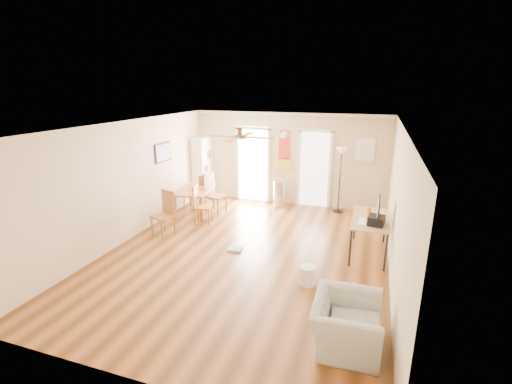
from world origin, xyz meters
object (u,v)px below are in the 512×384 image
(dining_table, at_px, (196,201))
(dining_chair_far, at_px, (207,191))
(torchiere_lamp, at_px, (340,180))
(armchair, at_px, (346,323))
(printer, at_px, (376,220))
(computer_desk, at_px, (369,236))
(dining_chair_right_a, at_px, (216,194))
(dining_chair_near, at_px, (162,214))
(wastebasket_a, at_px, (307,275))
(dining_chair_right_b, at_px, (203,205))
(wastebasket_b, at_px, (359,298))
(bookshelf, at_px, (204,168))
(trash_can, at_px, (279,193))

(dining_table, bearing_deg, dining_chair_far, 82.96)
(torchiere_lamp, height_order, armchair, torchiere_lamp)
(dining_chair_far, height_order, printer, dining_chair_far)
(computer_desk, height_order, printer, printer)
(dining_chair_right_a, distance_m, dining_chair_near, 1.77)
(computer_desk, height_order, wastebasket_a, computer_desk)
(dining_chair_right_b, height_order, wastebasket_b, dining_chair_right_b)
(bookshelf, height_order, printer, bookshelf)
(dining_chair_right_b, relative_size, computer_desk, 0.68)
(wastebasket_a, distance_m, wastebasket_b, 0.98)
(wastebasket_b, bearing_deg, dining_table, 145.24)
(dining_chair_near, relative_size, torchiere_lamp, 0.57)
(dining_table, xyz_separation_m, armchair, (4.30, -4.00, -0.01))
(trash_can, height_order, torchiere_lamp, torchiere_lamp)
(printer, distance_m, wastebasket_b, 1.81)
(dining_table, relative_size, printer, 4.07)
(bookshelf, bearing_deg, dining_chair_right_a, -69.21)
(computer_desk, bearing_deg, dining_chair_right_a, 163.15)
(trash_can, xyz_separation_m, wastebasket_b, (2.44, -4.34, -0.21))
(armchair, bearing_deg, printer, -7.30)
(dining_table, height_order, computer_desk, computer_desk)
(bookshelf, height_order, armchair, bookshelf)
(printer, height_order, armchair, printer)
(dining_chair_near, bearing_deg, bookshelf, 117.55)
(printer, xyz_separation_m, wastebasket_a, (-1.06, -1.25, -0.68))
(dining_chair_right_b, height_order, printer, dining_chair_right_b)
(computer_desk, distance_m, printer, 0.58)
(dining_chair_right_a, height_order, dining_chair_right_b, dining_chair_right_a)
(torchiere_lamp, distance_m, computer_desk, 2.56)
(dining_chair_far, distance_m, computer_desk, 4.72)
(computer_desk, bearing_deg, printer, -71.96)
(trash_can, distance_m, armchair, 5.75)
(trash_can, bearing_deg, wastebasket_a, -68.42)
(dining_chair_right_a, height_order, printer, dining_chair_right_a)
(torchiere_lamp, xyz_separation_m, wastebasket_b, (0.79, -4.34, -0.73))
(armchair, bearing_deg, wastebasket_a, 28.85)
(dining_chair_right_a, bearing_deg, printer, -100.85)
(printer, bearing_deg, dining_chair_near, -169.03)
(torchiere_lamp, bearing_deg, dining_chair_near, -142.08)
(computer_desk, bearing_deg, wastebasket_a, -121.15)
(bookshelf, distance_m, torchiere_lamp, 4.03)
(wastebasket_a, bearing_deg, printer, 49.64)
(bookshelf, relative_size, dining_chair_far, 1.97)
(armchair, bearing_deg, trash_can, 23.02)
(dining_chair_right_a, relative_size, armchair, 1.10)
(dining_table, height_order, printer, printer)
(dining_chair_right_b, bearing_deg, dining_chair_near, 135.08)
(dining_table, bearing_deg, wastebasket_b, -34.76)
(torchiere_lamp, distance_m, wastebasket_b, 4.48)
(dining_table, bearing_deg, wastebasket_a, -36.96)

